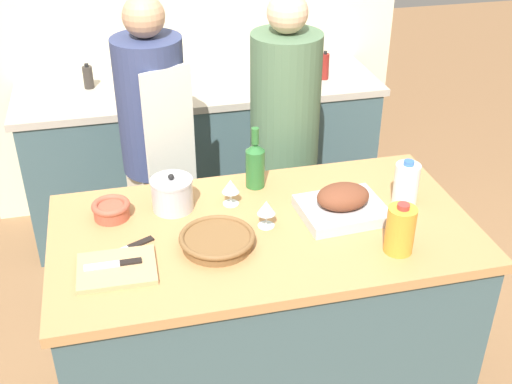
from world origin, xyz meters
TOP-DOWN VIEW (x-y plane):
  - kitchen_island at (0.00, 0.00)m, footprint 1.58×0.85m
  - back_counter at (0.00, 1.52)m, footprint 2.09×0.60m
  - back_wall at (0.00, 1.87)m, footprint 2.59×0.10m
  - roasting_pan at (0.31, 0.01)m, footprint 0.33×0.28m
  - wicker_basket at (-0.19, -0.08)m, footprint 0.27×0.27m
  - cutting_board at (-0.55, -0.14)m, footprint 0.27×0.22m
  - stock_pot at (-0.31, 0.21)m, footprint 0.16×0.16m
  - mixing_bowl at (-0.55, 0.20)m, footprint 0.15×0.15m
  - juice_jug at (0.43, -0.25)m, footprint 0.10×0.10m
  - milk_jug at (0.58, 0.04)m, footprint 0.10×0.10m
  - wine_bottle_green at (0.04, 0.31)m, footprint 0.08×0.08m
  - wine_glass_left at (-0.09, 0.19)m, footprint 0.07×0.07m
  - wine_glass_right at (0.01, 0.01)m, footprint 0.07×0.07m
  - knife_chef at (-0.52, -0.03)m, footprint 0.24×0.14m
  - knife_paring at (-0.55, -0.13)m, footprint 0.19×0.03m
  - condiment_bottle_tall at (-0.62, 1.64)m, footprint 0.06×0.06m
  - condiment_bottle_short at (0.32, 1.46)m, footprint 0.06×0.06m
  - condiment_bottle_extra at (0.73, 1.47)m, footprint 0.05×0.05m
  - person_cook_aproned at (-0.32, 0.85)m, footprint 0.34×0.36m
  - person_cook_guest at (0.30, 0.79)m, footprint 0.33×0.33m

SIDE VIEW (x-z plane):
  - back_counter at x=0.00m, z-range 0.00..0.91m
  - kitchen_island at x=0.00m, z-range 0.00..0.93m
  - person_cook_guest at x=0.30m, z-range 0.08..1.68m
  - person_cook_aproned at x=-0.32m, z-range 0.09..1.70m
  - knife_chef at x=-0.52m, z-range 0.93..0.94m
  - cutting_board at x=-0.55m, z-range 0.93..0.95m
  - knife_paring at x=-0.55m, z-range 0.94..0.95m
  - wicker_basket at x=-0.19m, z-range 0.93..0.98m
  - mixing_bowl at x=-0.55m, z-range 0.93..1.00m
  - condiment_bottle_tall at x=-0.62m, z-range 0.90..1.04m
  - roasting_pan at x=0.31m, z-range 0.91..1.04m
  - condiment_bottle_extra at x=0.73m, z-range 0.90..1.07m
  - condiment_bottle_short at x=0.32m, z-range 0.90..1.08m
  - stock_pot at x=-0.31m, z-range 0.92..1.07m
  - wine_glass_left at x=-0.09m, z-range 0.95..1.06m
  - wine_glass_right at x=0.01m, z-range 0.95..1.06m
  - milk_jug at x=0.58m, z-range 0.92..1.11m
  - juice_jug at x=0.43m, z-range 0.92..1.11m
  - wine_bottle_green at x=0.04m, z-range 0.90..1.16m
  - back_wall at x=0.00m, z-range 0.00..2.55m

